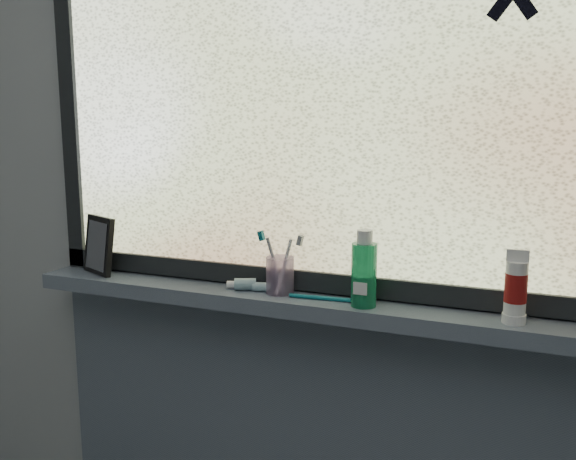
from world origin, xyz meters
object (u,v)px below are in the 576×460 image
(vanity_mirror, at_px, (99,245))
(mouthwash_bottle, at_px, (364,268))
(cream_tube, at_px, (516,284))
(toothbrush_cup, at_px, (280,275))

(vanity_mirror, relative_size, mouthwash_bottle, 1.08)
(vanity_mirror, bearing_deg, mouthwash_bottle, 21.98)
(mouthwash_bottle, bearing_deg, vanity_mirror, 178.30)
(vanity_mirror, relative_size, cream_tube, 1.40)
(mouthwash_bottle, bearing_deg, toothbrush_cup, 173.07)
(toothbrush_cup, bearing_deg, vanity_mirror, -179.56)
(toothbrush_cup, xyz_separation_m, mouthwash_bottle, (0.22, -0.03, 0.04))
(toothbrush_cup, distance_m, cream_tube, 0.56)
(vanity_mirror, distance_m, toothbrush_cup, 0.55)
(vanity_mirror, distance_m, cream_tube, 1.11)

